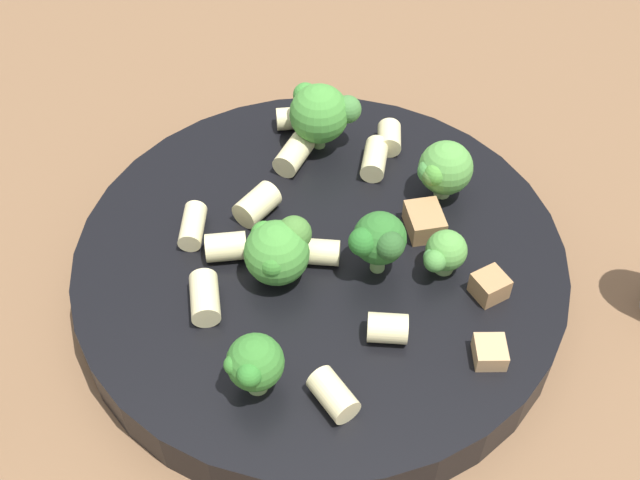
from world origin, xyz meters
name	(u,v)px	position (x,y,z in m)	size (l,w,h in m)	color
ground_plane	(320,283)	(0.00, 0.00, 0.00)	(2.00, 2.00, 0.00)	brown
pasta_bowl	(320,265)	(0.00, 0.00, 0.02)	(0.29, 0.29, 0.03)	black
broccoli_floret_0	(379,240)	(0.01, 0.03, 0.06)	(0.03, 0.03, 0.04)	#84AD60
broccoli_floret_1	(320,112)	(-0.09, -0.02, 0.06)	(0.04, 0.04, 0.05)	#84AD60
broccoli_floret_2	(278,250)	(0.02, -0.02, 0.05)	(0.04, 0.04, 0.04)	#84AD60
broccoli_floret_3	(443,169)	(-0.06, 0.06, 0.05)	(0.03, 0.03, 0.04)	#9EC175
broccoli_floret_4	(444,256)	(0.00, 0.07, 0.05)	(0.03, 0.02, 0.03)	#84AD60
broccoli_floret_5	(254,364)	(0.10, -0.01, 0.05)	(0.03, 0.03, 0.04)	#93B766
rigatoni_0	(389,138)	(-0.10, 0.03, 0.04)	(0.02, 0.02, 0.02)	beige
rigatoni_1	(195,221)	(0.00, -0.08, 0.04)	(0.01, 0.01, 0.03)	beige
rigatoni_2	(299,118)	(-0.11, -0.03, 0.04)	(0.02, 0.02, 0.03)	beige
rigatoni_3	(375,159)	(-0.08, 0.02, 0.04)	(0.02, 0.02, 0.03)	beige
rigatoni_4	(294,154)	(-0.07, -0.03, 0.04)	(0.02, 0.02, 0.03)	beige
rigatoni_5	(324,253)	(0.01, 0.00, 0.04)	(0.02, 0.02, 0.02)	beige
rigatoni_6	(205,298)	(0.05, -0.05, 0.04)	(0.02, 0.02, 0.03)	beige
rigatoni_7	(257,205)	(-0.02, -0.04, 0.04)	(0.02, 0.02, 0.03)	beige
rigatoni_8	(387,328)	(0.05, 0.05, 0.04)	(0.02, 0.02, 0.02)	beige
rigatoni_9	(226,247)	(0.01, -0.05, 0.04)	(0.02, 0.02, 0.02)	beige
rigatoni_10	(333,395)	(0.10, 0.02, 0.04)	(0.02, 0.02, 0.03)	beige
chicken_chunk_0	(425,221)	(-0.03, 0.06, 0.04)	(0.03, 0.02, 0.01)	#A87A4C
chicken_chunk_1	(490,352)	(0.06, 0.10, 0.04)	(0.02, 0.02, 0.01)	tan
chicken_chunk_2	(490,286)	(0.01, 0.10, 0.04)	(0.02, 0.02, 0.01)	#A87A4C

